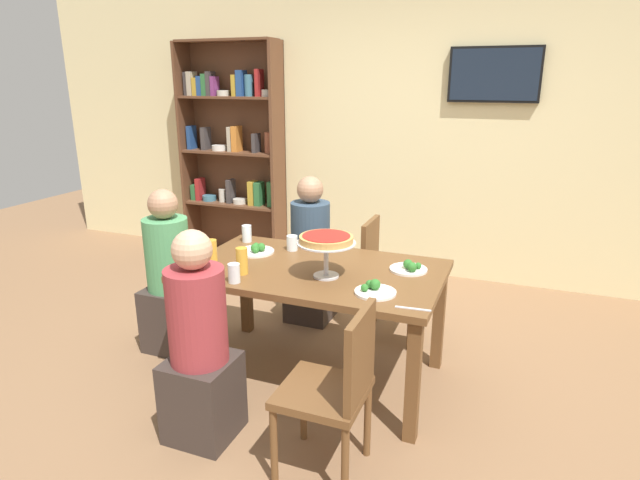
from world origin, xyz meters
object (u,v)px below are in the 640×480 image
object	(u,v)px
dining_table	(314,282)
beer_glass_amber_tall	(242,261)
diner_head_west	(170,283)
beer_glass_amber_short	(211,252)
cutlery_fork_near	(413,309)
diner_far_left	(310,260)
water_glass_clear_spare	(247,234)
chair_near_right	(337,385)
diner_near_left	(200,352)
deep_dish_pizza_stand	(326,242)
chair_far_right	(384,272)
water_glass_clear_far	(234,273)
salad_plate_near_diner	(256,250)
water_glass_clear_near	(292,243)
bookshelf	(232,148)
television	(494,75)
salad_plate_far_diner	(374,290)
salad_plate_spare	(409,268)
cutlery_knife_near	(315,248)

from	to	relation	value
dining_table	beer_glass_amber_tall	world-z (taller)	beer_glass_amber_tall
diner_head_west	beer_glass_amber_short	distance (m)	0.58
diner_head_west	cutlery_fork_near	bearing A→B (deg)	-11.59
diner_far_left	water_glass_clear_spare	xyz separation A→B (m)	(-0.30, -0.46, 0.31)
diner_far_left	chair_near_right	size ratio (longest dim) A/B	1.32
beer_glass_amber_tall	diner_near_left	bearing A→B (deg)	-86.94
dining_table	deep_dish_pizza_stand	xyz separation A→B (m)	(0.12, -0.11, 0.30)
diner_head_west	dining_table	bearing A→B (deg)	0.59
chair_far_right	water_glass_clear_far	bearing A→B (deg)	-27.43
salad_plate_near_diner	chair_near_right	bearing A→B (deg)	-45.50
chair_near_right	water_glass_clear_spare	bearing A→B (deg)	44.09
diner_far_left	chair_far_right	xyz separation A→B (m)	(0.60, -0.04, -0.01)
dining_table	cutlery_fork_near	xyz separation A→B (m)	(0.69, -0.37, 0.09)
salad_plate_near_diner	diner_head_west	bearing A→B (deg)	-166.97
diner_far_left	water_glass_clear_near	distance (m)	0.60
deep_dish_pizza_stand	water_glass_clear_spare	world-z (taller)	deep_dish_pizza_stand
bookshelf	beer_glass_amber_tall	world-z (taller)	bookshelf
water_glass_clear_far	dining_table	bearing A→B (deg)	48.95
television	chair_near_right	world-z (taller)	television
diner_head_west	water_glass_clear_far	xyz separation A→B (m)	(0.74, -0.37, 0.30)
salad_plate_far_diner	salad_plate_spare	distance (m)	0.42
beer_glass_amber_short	cutlery_knife_near	world-z (taller)	beer_glass_amber_short
diner_far_left	dining_table	bearing A→B (deg)	23.93
chair_near_right	cutlery_knife_near	world-z (taller)	chair_near_right
cutlery_knife_near	cutlery_fork_near	bearing A→B (deg)	127.21
salad_plate_near_diner	cutlery_knife_near	xyz separation A→B (m)	(0.33, 0.23, -0.02)
water_glass_clear_far	beer_glass_amber_short	bearing A→B (deg)	142.36
bookshelf	beer_glass_amber_short	xyz separation A→B (m)	(1.11, -2.17, -0.33)
bookshelf	diner_near_left	xyz separation A→B (m)	(1.40, -2.78, -0.66)
chair_near_right	deep_dish_pizza_stand	size ratio (longest dim) A/B	2.56
salad_plate_spare	salad_plate_near_diner	bearing A→B (deg)	-178.31
beer_glass_amber_short	water_glass_clear_spare	bearing A→B (deg)	92.70
bookshelf	diner_head_west	xyz separation A→B (m)	(0.66, -2.03, -0.66)
beer_glass_amber_tall	salad_plate_spare	bearing A→B (deg)	23.92
television	chair_near_right	size ratio (longest dim) A/B	0.87
chair_near_right	salad_plate_near_diner	xyz separation A→B (m)	(-0.89, 0.91, 0.27)
diner_head_west	chair_near_right	distance (m)	1.69
water_glass_clear_near	water_glass_clear_spare	bearing A→B (deg)	171.05
diner_far_left	salad_plate_near_diner	distance (m)	0.72
salad_plate_near_diner	water_glass_clear_far	size ratio (longest dim) A/B	2.22
diner_head_west	cutlery_fork_near	size ratio (longest dim) A/B	6.39
chair_far_right	salad_plate_near_diner	distance (m)	0.98
diner_far_left	salad_plate_far_diner	xyz separation A→B (m)	(0.80, -1.03, 0.27)
diner_near_left	salad_plate_near_diner	size ratio (longest dim) A/B	4.70
diner_head_west	salad_plate_near_diner	bearing A→B (deg)	13.03
television	dining_table	bearing A→B (deg)	-110.90
bookshelf	chair_far_right	bearing A→B (deg)	-32.68
chair_near_right	salad_plate_near_diner	world-z (taller)	chair_near_right
television	diner_near_left	bearing A→B (deg)	-111.59
dining_table	diner_head_west	size ratio (longest dim) A/B	1.34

